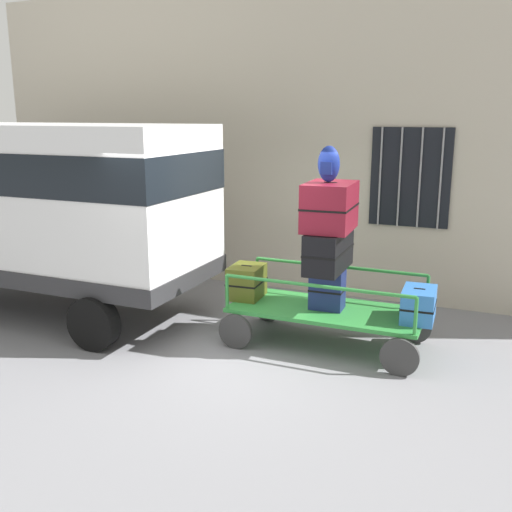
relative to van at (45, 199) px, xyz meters
The scene contains 11 objects.
ground_plane 3.56m from the van, ahead, with size 40.00×40.00×0.00m, color gray.
building_wall 4.15m from the van, 40.39° to the left, with size 12.00×0.38×5.00m.
van is the anchor object (origin of this frame).
luggage_cart 4.44m from the van, ahead, with size 2.54×1.17×0.50m.
cart_railing 4.33m from the van, ahead, with size 2.41×1.03×0.46m.
suitcase_left_bottom 3.27m from the van, ahead, with size 0.46×0.58×0.45m.
suitcase_midleft_bottom 4.35m from the van, ahead, with size 0.44×0.32×0.51m.
suitcase_midleft_middle 4.27m from the van, ahead, with size 0.44×0.96×0.51m.
suitcase_midleft_top 4.25m from the van, ahead, with size 0.62×0.86×0.60m.
suitcase_center_bottom 5.49m from the van, ahead, with size 0.42×0.60×0.40m.
backpack 4.27m from the van, ahead, with size 0.27×0.22×0.44m.
Camera 1 is at (3.14, -6.42, 2.95)m, focal length 41.33 mm.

